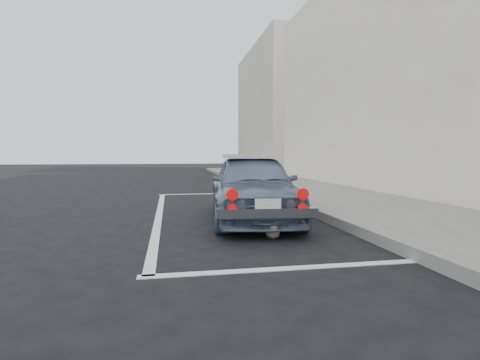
# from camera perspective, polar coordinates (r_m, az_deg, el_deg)

# --- Properties ---
(ground) EXTENTS (80.00, 80.00, 0.00)m
(ground) POSITION_cam_1_polar(r_m,az_deg,el_deg) (4.16, -0.67, -11.70)
(ground) COLOR black
(ground) RESTS_ON ground
(sidewalk) EXTENTS (2.80, 40.00, 0.15)m
(sidewalk) POSITION_cam_1_polar(r_m,az_deg,el_deg) (7.18, 22.41, -4.71)
(sidewalk) COLOR #63645F
(sidewalk) RESTS_ON ground
(shop_building) EXTENTS (3.50, 18.00, 7.00)m
(shop_building) POSITION_cam_1_polar(r_m,az_deg,el_deg) (10.86, 31.36, 15.99)
(shop_building) COLOR silver
(shop_building) RESTS_ON ground
(building_far) EXTENTS (3.50, 10.00, 8.00)m
(building_far) POSITION_cam_1_polar(r_m,az_deg,el_deg) (25.12, 5.82, 10.55)
(building_far) COLOR #B2ABA1
(building_far) RESTS_ON ground
(pline_rear) EXTENTS (3.00, 0.12, 0.01)m
(pline_rear) POSITION_cam_1_polar(r_m,az_deg,el_deg) (3.81, 8.30, -13.14)
(pline_rear) COLOR silver
(pline_rear) RESTS_ON ground
(pline_front) EXTENTS (3.00, 0.12, 0.01)m
(pline_front) POSITION_cam_1_polar(r_m,az_deg,el_deg) (10.57, -4.10, -2.10)
(pline_front) COLOR silver
(pline_front) RESTS_ON ground
(pline_side) EXTENTS (0.12, 7.00, 0.01)m
(pline_side) POSITION_cam_1_polar(r_m,az_deg,el_deg) (7.04, -12.24, -5.26)
(pline_side) COLOR silver
(pline_side) RESTS_ON ground
(retro_coupe) EXTENTS (1.69, 3.50, 1.15)m
(retro_coupe) POSITION_cam_1_polar(r_m,az_deg,el_deg) (6.34, 1.91, -0.92)
(retro_coupe) COLOR slate
(retro_coupe) RESTS_ON ground
(cat) EXTENTS (0.25, 0.43, 0.24)m
(cat) POSITION_cam_1_polar(r_m,az_deg,el_deg) (5.01, 5.04, -7.73)
(cat) COLOR #776C5B
(cat) RESTS_ON ground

